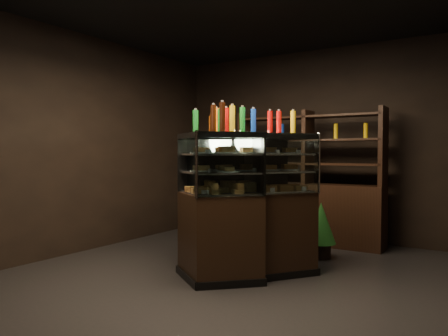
{
  "coord_description": "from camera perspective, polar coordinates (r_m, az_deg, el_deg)",
  "views": [
    {
      "loc": [
        2.39,
        -4.18,
        1.36
      ],
      "look_at": [
        -0.14,
        -0.22,
        1.2
      ],
      "focal_mm": 35.0,
      "sensor_mm": 36.0,
      "label": 1
    }
  ],
  "objects": [
    {
      "name": "ground",
      "position": [
        5.01,
        2.82,
        -13.82
      ],
      "size": [
        5.0,
        5.0,
        0.0
      ],
      "primitive_type": "plane",
      "color": "black",
      "rests_on": "ground"
    },
    {
      "name": "room_shell",
      "position": [
        4.85,
        2.86,
        8.83
      ],
      "size": [
        5.02,
        5.02,
        3.01
      ],
      "color": "black",
      "rests_on": "ground"
    },
    {
      "name": "display_case",
      "position": [
        5.02,
        1.12,
        -7.61
      ],
      "size": [
        1.85,
        1.61,
        1.59
      ],
      "rotation": [
        0.0,
        0.0,
        0.07
      ],
      "color": "black",
      "rests_on": "ground"
    },
    {
      "name": "food_display",
      "position": [
        4.95,
        1.1,
        0.05
      ],
      "size": [
        1.36,
        1.16,
        0.48
      ],
      "color": "#B78941",
      "rests_on": "display_case"
    },
    {
      "name": "bottles_top",
      "position": [
        4.97,
        1.14,
        6.09
      ],
      "size": [
        1.19,
        1.02,
        0.3
      ],
      "color": "#147223",
      "rests_on": "display_case"
    },
    {
      "name": "potted_conifer",
      "position": [
        5.82,
        12.55,
        -6.9
      ],
      "size": [
        0.38,
        0.38,
        0.82
      ],
      "rotation": [
        0.0,
        0.0,
        -0.04
      ],
      "color": "black",
      "rests_on": "ground"
    },
    {
      "name": "back_shelving",
      "position": [
        6.75,
        10.86,
        -4.45
      ],
      "size": [
        2.25,
        0.43,
        2.0
      ],
      "rotation": [
        0.0,
        0.0,
        0.0
      ],
      "color": "black",
      "rests_on": "ground"
    }
  ]
}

